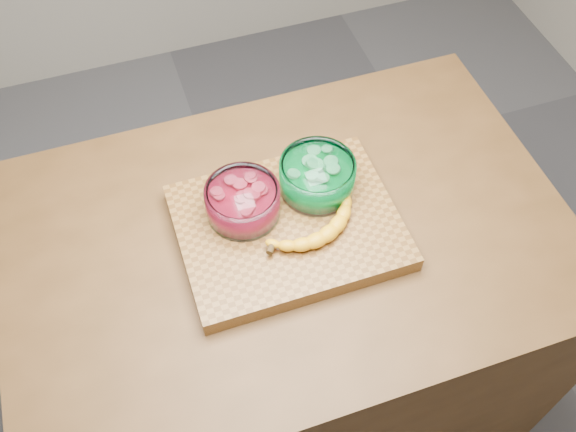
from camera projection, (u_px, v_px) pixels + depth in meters
name	position (u px, v px, depth m)	size (l,w,h in m)	color
ground	(288.00, 389.00, 2.08)	(3.50, 3.50, 0.00)	#4F4F53
counter	(288.00, 327.00, 1.72)	(1.20, 0.80, 0.90)	#503318
cutting_board	(288.00, 227.00, 1.33)	(0.45, 0.35, 0.04)	brown
bowl_red	(243.00, 202.00, 1.30)	(0.15, 0.15, 0.07)	white
bowl_green	(317.00, 176.00, 1.34)	(0.16, 0.16, 0.07)	white
banana	(312.00, 221.00, 1.30)	(0.24, 0.15, 0.04)	orange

